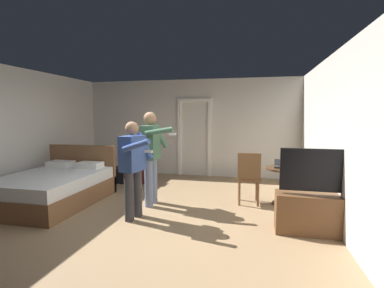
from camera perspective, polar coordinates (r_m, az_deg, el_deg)
name	(u,v)px	position (r m, az deg, el deg)	size (l,w,h in m)	color
ground_plane	(143,217)	(4.81, -10.03, -14.60)	(7.39, 7.39, 0.00)	#997A56
wall_back	(190,128)	(7.78, -0.48, 3.34)	(6.15, 0.12, 2.65)	beige
wall_right	(348,141)	(4.35, 29.29, 0.51)	(0.12, 6.95, 2.65)	beige
doorway_frame	(194,132)	(7.67, 0.48, 2.51)	(0.93, 0.08, 2.13)	white
bed	(54,187)	(6.02, -26.42, -7.94)	(1.59, 2.07, 1.02)	brown
tv_flatscreen	(317,209)	(4.41, 24.21, -12.02)	(1.13, 0.40, 1.22)	brown
side_table	(284,179)	(5.54, 18.41, -6.91)	(0.71, 0.71, 0.70)	#4C331E
laptop	(283,165)	(5.44, 18.21, -4.18)	(0.34, 0.34, 0.16)	black
bottle_on_table	(293,163)	(5.42, 20.09, -3.68)	(0.06, 0.06, 0.26)	#2D2D18
wooden_chair	(249,176)	(5.35, 11.55, -6.44)	(0.45, 0.45, 0.99)	brown
person_blue_shirt	(133,164)	(4.56, -11.97, -4.03)	(0.64, 0.65, 1.58)	#333338
person_striped_shirt	(151,151)	(5.21, -8.38, -1.46)	(0.70, 0.59, 1.74)	slate
suitcase_dark	(143,174)	(7.08, -10.01, -6.08)	(0.44, 0.35, 0.44)	#4C1919
suitcase_small	(121,175)	(7.23, -14.43, -6.18)	(0.50, 0.36, 0.37)	black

